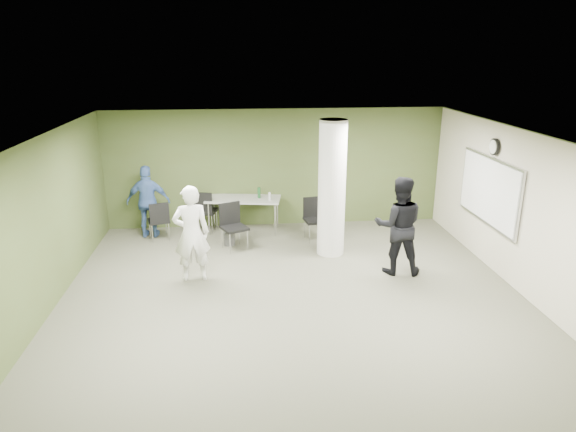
{
  "coord_description": "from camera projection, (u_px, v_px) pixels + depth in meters",
  "views": [
    {
      "loc": [
        -0.88,
        -7.94,
        4.09
      ],
      "look_at": [
        0.01,
        1.0,
        1.17
      ],
      "focal_mm": 32.0,
      "sensor_mm": 36.0,
      "label": 1
    }
  ],
  "objects": [
    {
      "name": "floor",
      "position": [
        293.0,
        298.0,
        8.86
      ],
      "size": [
        8.0,
        8.0,
        0.0
      ],
      "primitive_type": "plane",
      "color": "#4C4B3C",
      "rests_on": "ground"
    },
    {
      "name": "ceiling",
      "position": [
        294.0,
        137.0,
        7.99
      ],
      "size": [
        8.0,
        8.0,
        0.0
      ],
      "primitive_type": "plane",
      "rotation": [
        3.14,
        0.0,
        0.0
      ],
      "color": "white",
      "rests_on": "wall_back"
    },
    {
      "name": "wall_back",
      "position": [
        275.0,
        168.0,
        12.21
      ],
      "size": [
        8.0,
        2.8,
        0.02
      ],
      "primitive_type": "cube",
      "rotation": [
        1.57,
        0.0,
        0.0
      ],
      "color": "#465226",
      "rests_on": "floor"
    },
    {
      "name": "wall_left",
      "position": [
        41.0,
        229.0,
        8.05
      ],
      "size": [
        0.02,
        8.0,
        2.8
      ],
      "primitive_type": "cube",
      "color": "#465226",
      "rests_on": "floor"
    },
    {
      "name": "wall_right_cream",
      "position": [
        525.0,
        214.0,
        8.8
      ],
      "size": [
        0.02,
        8.0,
        2.8
      ],
      "primitive_type": "cube",
      "color": "beige",
      "rests_on": "floor"
    },
    {
      "name": "column",
      "position": [
        332.0,
        189.0,
        10.41
      ],
      "size": [
        0.56,
        0.56,
        2.8
      ],
      "primitive_type": "cylinder",
      "color": "silver",
      "rests_on": "floor"
    },
    {
      "name": "whiteboard",
      "position": [
        489.0,
        191.0,
        9.9
      ],
      "size": [
        0.05,
        2.3,
        1.3
      ],
      "color": "silver",
      "rests_on": "wall_right_cream"
    },
    {
      "name": "wall_clock",
      "position": [
        494.0,
        147.0,
        9.64
      ],
      "size": [
        0.06,
        0.32,
        0.32
      ],
      "color": "black",
      "rests_on": "wall_right_cream"
    },
    {
      "name": "folding_table",
      "position": [
        244.0,
        200.0,
        11.91
      ],
      "size": [
        1.8,
        1.0,
        1.06
      ],
      "rotation": [
        0.0,
        0.0,
        -0.16
      ],
      "color": "#989893",
      "rests_on": "floor"
    },
    {
      "name": "wastebasket",
      "position": [
        229.0,
        239.0,
        11.25
      ],
      "size": [
        0.25,
        0.25,
        0.28
      ],
      "primitive_type": "cylinder",
      "color": "#4C4C4C",
      "rests_on": "floor"
    },
    {
      "name": "chair_back_left",
      "position": [
        159.0,
        218.0,
        11.4
      ],
      "size": [
        0.56,
        0.56,
        0.9
      ],
      "rotation": [
        0.0,
        0.0,
        3.43
      ],
      "color": "black",
      "rests_on": "floor"
    },
    {
      "name": "chair_back_right",
      "position": [
        204.0,
        208.0,
        11.89
      ],
      "size": [
        0.6,
        0.6,
        1.0
      ],
      "rotation": [
        0.0,
        0.0,
        2.91
      ],
      "color": "black",
      "rests_on": "floor"
    },
    {
      "name": "chair_table_left",
      "position": [
        232.0,
        222.0,
        10.93
      ],
      "size": [
        0.66,
        0.66,
        0.99
      ],
      "rotation": [
        0.0,
        0.0,
        0.43
      ],
      "color": "black",
      "rests_on": "floor"
    },
    {
      "name": "chair_table_right",
      "position": [
        314.0,
        215.0,
        11.49
      ],
      "size": [
        0.54,
        0.54,
        0.95
      ],
      "rotation": [
        0.0,
        0.0,
        0.15
      ],
      "color": "black",
      "rests_on": "floor"
    },
    {
      "name": "woman_white",
      "position": [
        191.0,
        234.0,
        9.31
      ],
      "size": [
        0.72,
        0.53,
        1.81
      ],
      "primitive_type": "imported",
      "rotation": [
        0.0,
        0.0,
        3.3
      ],
      "color": "white",
      "rests_on": "floor"
    },
    {
      "name": "man_black",
      "position": [
        399.0,
        226.0,
        9.62
      ],
      "size": [
        1.03,
        0.86,
        1.89
      ],
      "primitive_type": "imported",
      "rotation": [
        0.0,
        0.0,
        2.97
      ],
      "color": "black",
      "rests_on": "floor"
    },
    {
      "name": "man_blue",
      "position": [
        148.0,
        202.0,
        11.55
      ],
      "size": [
        0.99,
        0.46,
        1.66
      ],
      "primitive_type": "imported",
      "rotation": [
        0.0,
        0.0,
        3.09
      ],
      "color": "#4263A3",
      "rests_on": "floor"
    }
  ]
}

